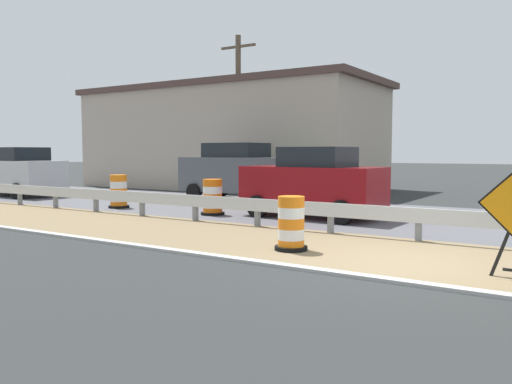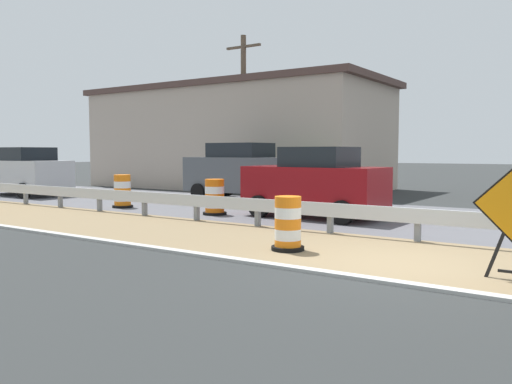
{
  "view_description": "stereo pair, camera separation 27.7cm",
  "coord_description": "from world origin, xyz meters",
  "px_view_note": "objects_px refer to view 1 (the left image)",
  "views": [
    {
      "loc": [
        -8.6,
        -2.61,
        1.88
      ],
      "look_at": [
        2.16,
        4.31,
        0.9
      ],
      "focal_mm": 36.48,
      "sensor_mm": 36.0,
      "label": 1
    },
    {
      "loc": [
        -8.44,
        -2.84,
        1.88
      ],
      "look_at": [
        2.16,
        4.31,
        0.9
      ],
      "focal_mm": 36.48,
      "sensor_mm": 36.0,
      "label": 2
    }
  ],
  "objects_px": {
    "car_trailing_far_lane": "(17,172)",
    "traffic_barrel_nearest": "(291,226)",
    "traffic_barrel_close": "(213,199)",
    "utility_pole_near": "(238,112)",
    "car_trailing_near_lane": "(240,171)",
    "traffic_barrel_mid": "(119,193)",
    "car_distant_b": "(313,183)"
  },
  "relations": [
    {
      "from": "car_trailing_far_lane",
      "to": "utility_pole_near",
      "type": "relative_size",
      "value": 0.64
    },
    {
      "from": "traffic_barrel_nearest",
      "to": "traffic_barrel_mid",
      "type": "bearing_deg",
      "value": 67.75
    },
    {
      "from": "traffic_barrel_mid",
      "to": "utility_pole_near",
      "type": "bearing_deg",
      "value": 0.48
    },
    {
      "from": "car_trailing_near_lane",
      "to": "car_trailing_far_lane",
      "type": "xyz_separation_m",
      "value": [
        -3.67,
        9.1,
        -0.08
      ]
    },
    {
      "from": "traffic_barrel_close",
      "to": "utility_pole_near",
      "type": "relative_size",
      "value": 0.15
    },
    {
      "from": "car_trailing_near_lane",
      "to": "car_trailing_far_lane",
      "type": "distance_m",
      "value": 9.81
    },
    {
      "from": "traffic_barrel_close",
      "to": "car_distant_b",
      "type": "relative_size",
      "value": 0.26
    },
    {
      "from": "traffic_barrel_close",
      "to": "traffic_barrel_nearest",
      "type": "bearing_deg",
      "value": -127.93
    },
    {
      "from": "car_distant_b",
      "to": "utility_pole_near",
      "type": "distance_m",
      "value": 9.4
    },
    {
      "from": "traffic_barrel_close",
      "to": "traffic_barrel_mid",
      "type": "distance_m",
      "value": 3.86
    },
    {
      "from": "car_trailing_far_lane",
      "to": "traffic_barrel_nearest",
      "type": "bearing_deg",
      "value": 163.83
    },
    {
      "from": "traffic_barrel_nearest",
      "to": "traffic_barrel_close",
      "type": "bearing_deg",
      "value": 52.07
    },
    {
      "from": "traffic_barrel_nearest",
      "to": "traffic_barrel_mid",
      "type": "xyz_separation_m",
      "value": [
        3.51,
        8.57,
        0.04
      ]
    },
    {
      "from": "traffic_barrel_nearest",
      "to": "car_trailing_far_lane",
      "type": "bearing_deg",
      "value": 74.13
    },
    {
      "from": "traffic_barrel_nearest",
      "to": "car_distant_b",
      "type": "height_order",
      "value": "car_distant_b"
    },
    {
      "from": "traffic_barrel_nearest",
      "to": "car_trailing_near_lane",
      "type": "xyz_separation_m",
      "value": [
        8.2,
        6.84,
        0.65
      ]
    },
    {
      "from": "utility_pole_near",
      "to": "traffic_barrel_close",
      "type": "bearing_deg",
      "value": -150.86
    },
    {
      "from": "car_trailing_far_lane",
      "to": "car_distant_b",
      "type": "bearing_deg",
      "value": -179.52
    },
    {
      "from": "utility_pole_near",
      "to": "traffic_barrel_mid",
      "type": "bearing_deg",
      "value": -179.52
    },
    {
      "from": "traffic_barrel_nearest",
      "to": "traffic_barrel_mid",
      "type": "relative_size",
      "value": 0.93
    },
    {
      "from": "car_distant_b",
      "to": "traffic_barrel_close",
      "type": "bearing_deg",
      "value": 22.18
    },
    {
      "from": "car_distant_b",
      "to": "traffic_barrel_nearest",
      "type": "bearing_deg",
      "value": 113.59
    },
    {
      "from": "traffic_barrel_close",
      "to": "car_trailing_far_lane",
      "type": "xyz_separation_m",
      "value": [
        0.86,
        11.22,
        0.56
      ]
    },
    {
      "from": "traffic_barrel_nearest",
      "to": "utility_pole_near",
      "type": "relative_size",
      "value": 0.15
    },
    {
      "from": "traffic_barrel_mid",
      "to": "car_trailing_far_lane",
      "type": "xyz_separation_m",
      "value": [
        1.02,
        7.37,
        0.53
      ]
    },
    {
      "from": "traffic_barrel_close",
      "to": "utility_pole_near",
      "type": "bearing_deg",
      "value": 29.14
    },
    {
      "from": "car_trailing_far_lane",
      "to": "traffic_barrel_close",
      "type": "bearing_deg",
      "value": 175.33
    },
    {
      "from": "car_trailing_far_lane",
      "to": "traffic_barrel_mid",
      "type": "bearing_deg",
      "value": 171.79
    },
    {
      "from": "utility_pole_near",
      "to": "traffic_barrel_nearest",
      "type": "bearing_deg",
      "value": -141.11
    },
    {
      "from": "traffic_barrel_close",
      "to": "car_trailing_near_lane",
      "type": "xyz_separation_m",
      "value": [
        4.53,
        2.12,
        0.63
      ]
    },
    {
      "from": "car_trailing_near_lane",
      "to": "traffic_barrel_mid",
      "type": "bearing_deg",
      "value": -110.86
    },
    {
      "from": "traffic_barrel_nearest",
      "to": "car_trailing_near_lane",
      "type": "height_order",
      "value": "car_trailing_near_lane"
    }
  ]
}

